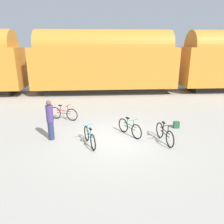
% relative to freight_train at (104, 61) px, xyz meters
% --- Properties ---
extents(ground_plane, '(80.00, 80.00, 0.00)m').
position_rel_freight_train_xyz_m(ground_plane, '(0.00, -9.66, -2.74)').
color(ground_plane, '#A8A399').
extents(freight_train, '(37.37, 2.91, 5.21)m').
position_rel_freight_train_xyz_m(freight_train, '(0.00, 0.00, 0.00)').
color(freight_train, black).
rests_on(freight_train, ground_plane).
extents(rail_near, '(49.37, 0.07, 0.01)m').
position_rel_freight_train_xyz_m(rail_near, '(0.00, -0.72, -2.73)').
color(rail_near, '#4C4238').
rests_on(rail_near, ground_plane).
extents(rail_far, '(49.37, 0.07, 0.01)m').
position_rel_freight_train_xyz_m(rail_far, '(0.00, 0.72, -2.73)').
color(rail_far, '#4C4238').
rests_on(rail_far, ground_plane).
extents(bicycle_black, '(0.46, 1.70, 0.89)m').
position_rel_freight_train_xyz_m(bicycle_black, '(2.21, -10.13, -2.36)').
color(bicycle_black, black).
rests_on(bicycle_black, ground_plane).
extents(bicycle_teal, '(0.58, 1.60, 0.84)m').
position_rel_freight_train_xyz_m(bicycle_teal, '(-1.05, -10.19, -2.37)').
color(bicycle_teal, black).
rests_on(bicycle_teal, ground_plane).
extents(bicycle_green, '(0.91, 1.44, 0.86)m').
position_rel_freight_train_xyz_m(bicycle_green, '(0.79, -9.30, -2.37)').
color(bicycle_green, black).
rests_on(bicycle_green, ground_plane).
extents(bicycle_maroon, '(1.64, 0.73, 0.87)m').
position_rel_freight_train_xyz_m(bicycle_maroon, '(-2.60, -6.85, -2.36)').
color(bicycle_maroon, black).
rests_on(bicycle_maroon, ground_plane).
extents(person_in_purple, '(0.31, 0.31, 1.82)m').
position_rel_freight_train_xyz_m(person_in_purple, '(-2.78, -9.49, -1.81)').
color(person_in_purple, '#283351').
rests_on(person_in_purple, ground_plane).
extents(backpack, '(0.28, 0.20, 0.34)m').
position_rel_freight_train_xyz_m(backpack, '(3.32, -8.54, -2.57)').
color(backpack, '#235633').
rests_on(backpack, ground_plane).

